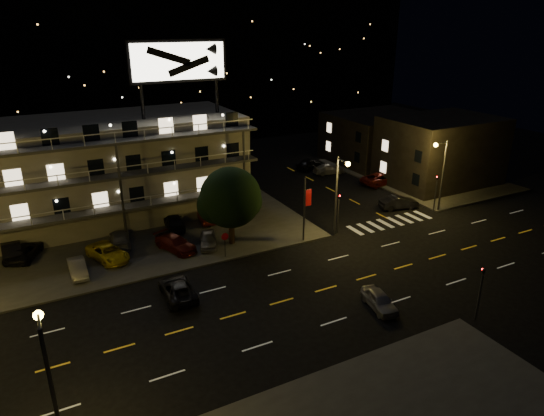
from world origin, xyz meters
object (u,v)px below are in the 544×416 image
lot_car_7 (120,239)px  road_car_west (177,289)px  tree (230,199)px  lot_car_4 (208,239)px  side_car_0 (399,202)px  road_car_east (379,300)px  lot_car_2 (108,253)px

lot_car_7 → road_car_west: size_ratio=0.94×
tree → lot_car_7: bearing=155.2°
lot_car_7 → lot_car_4: bearing=161.2°
lot_car_4 → side_car_0: size_ratio=0.86×
road_car_west → road_car_east: bearing=148.8°
lot_car_2 → side_car_0: size_ratio=1.08×
lot_car_2 → road_car_east: 23.54m
lot_car_4 → road_car_east: lot_car_4 is taller
tree → lot_car_4: 4.35m
road_car_east → lot_car_4: bearing=125.9°
lot_car_2 → road_car_east: (16.27, -17.01, -0.17)m
lot_car_4 → road_car_west: lot_car_4 is taller
side_car_0 → road_car_west: bearing=116.7°
lot_car_7 → road_car_east: 24.42m
lot_car_4 → lot_car_7: size_ratio=0.83×
lot_car_4 → road_car_east: (7.47, -15.58, -0.16)m
lot_car_7 → side_car_0: bearing=-179.4°
lot_car_4 → lot_car_2: bearing=-168.9°
lot_car_7 → road_car_west: lot_car_7 is taller
lot_car_2 → lot_car_4: (8.81, -1.43, -0.02)m
tree → lot_car_7: size_ratio=1.64×
lot_car_7 → side_car_0: 30.20m
side_car_0 → road_car_east: side_car_0 is taller
road_car_east → road_car_west: 15.21m
tree → road_car_west: size_ratio=1.54×
lot_car_2 → road_car_east: lot_car_2 is taller
tree → lot_car_7: (-9.43, 4.36, -3.75)m
tree → side_car_0: bearing=-0.3°
tree → side_car_0: size_ratio=1.69×
tree → side_car_0: tree is taller
road_car_west → lot_car_2: bearing=-64.9°
lot_car_7 → lot_car_2: bearing=67.4°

